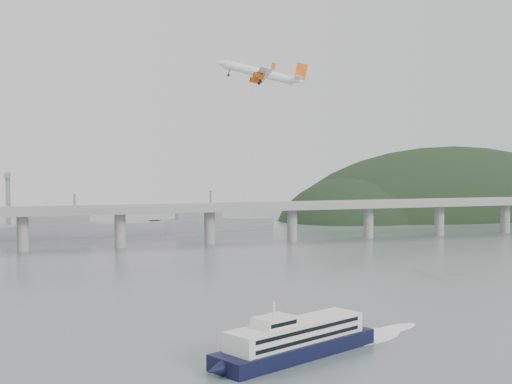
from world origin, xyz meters
name	(u,v)px	position (x,y,z in m)	size (l,w,h in m)	color
ground	(318,329)	(0.00, 0.00, 0.00)	(900.00, 900.00, 0.00)	slate
bridge	(173,214)	(-1.15, 200.00, 17.65)	(800.00, 22.00, 23.90)	gray
headland	(468,238)	(285.18, 331.75, -19.34)	(365.00, 155.00, 156.00)	black
ferry	(296,340)	(-15.40, -22.72, 3.90)	(71.41, 38.12, 14.40)	black
airliner	(262,74)	(18.59, 103.86, 84.26)	(39.90, 36.46, 11.69)	white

